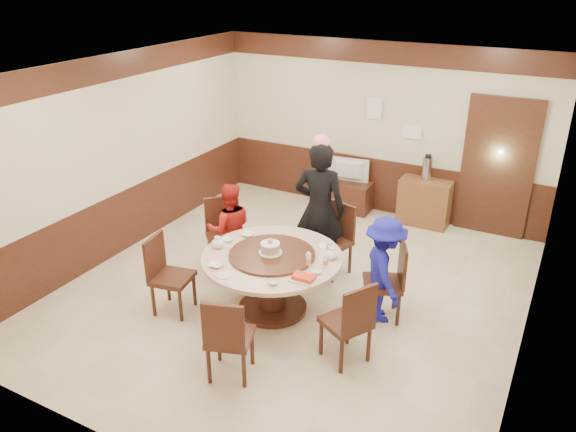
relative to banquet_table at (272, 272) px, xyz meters
The scene contains 31 objects.
room 0.77m from the banquet_table, 85.86° to the left, with size 6.00×6.04×2.84m.
banquet_table is the anchor object (origin of this frame).
chair_0 1.35m from the banquet_table, 21.96° to the left, with size 0.59×0.58×0.97m.
chair_1 1.24m from the banquet_table, 77.30° to the left, with size 0.56×0.56×0.97m.
chair_2 1.32m from the banquet_table, 150.79° to the left, with size 0.62×0.62×0.97m.
chair_3 1.24m from the banquet_table, 151.98° to the right, with size 0.52×0.51×0.97m.
chair_4 1.28m from the banquet_table, 80.67° to the right, with size 0.56×0.56×0.97m.
chair_5 1.25m from the banquet_table, 21.39° to the right, with size 0.60×0.60×0.97m.
person_standing 1.18m from the banquet_table, 85.32° to the left, with size 0.68×0.44×1.86m, color black.
person_red 1.13m from the banquet_table, 149.71° to the left, with size 0.62×0.48×1.28m, color #AC1D17.
person_blue 1.31m from the banquet_table, 20.51° to the left, with size 0.84×0.48×1.30m, color #171894.
birthday_cake 0.31m from the banquet_table, behind, with size 0.28×0.28×0.19m.
teapot_left 0.74m from the banquet_table, 168.90° to the right, with size 0.17×0.15×0.13m, color white.
teapot_right 0.75m from the banquet_table, 21.89° to the left, with size 0.17×0.15×0.13m, color white.
bowl_0 0.66m from the banquet_table, 149.25° to the left, with size 0.16×0.16×0.04m, color white.
bowl_1 0.68m from the banquet_table, 59.82° to the right, with size 0.12×0.12×0.04m, color white.
bowl_2 0.71m from the banquet_table, 129.45° to the right, with size 0.17×0.17×0.04m, color white.
bowl_3 0.69m from the banquet_table, 11.50° to the right, with size 0.13×0.13×0.04m, color white.
bowl_4 0.72m from the banquet_table, behind, with size 0.14×0.14×0.04m, color white.
saucer_near 0.73m from the banquet_table, 111.04° to the right, with size 0.18×0.18×0.01m, color white.
saucer_far 0.71m from the banquet_table, 48.01° to the left, with size 0.18×0.18×0.01m, color white.
shrimp_platter 0.71m from the banquet_table, 29.64° to the right, with size 0.30×0.20×0.06m.
bottle_0 0.57m from the banquet_table, ahead, with size 0.06×0.06×0.16m, color white.
bottle_1 0.74m from the banquet_table, ahead, with size 0.06×0.06×0.16m, color white.
bottle_2 0.74m from the banquet_table, 34.06° to the left, with size 0.06×0.06×0.16m, color white.
tv_stand 3.32m from the banquet_table, 96.92° to the left, with size 0.85×0.45×0.50m, color #3C1C12.
television 3.31m from the banquet_table, 96.92° to the left, with size 0.69×0.09×0.40m, color #939396.
side_cabinet 3.45m from the banquet_table, 74.24° to the left, with size 0.80×0.40×0.75m, color brown.
thermos 3.46m from the banquet_table, 74.46° to the left, with size 0.15×0.15×0.38m, color silver.
notice_left 3.70m from the banquet_table, 91.15° to the left, with size 0.25×0.00×0.35m, color white.
notice_right 3.65m from the banquet_table, 80.56° to the left, with size 0.30×0.00×0.22m, color white.
Camera 1 is at (2.85, -5.57, 3.88)m, focal length 35.00 mm.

